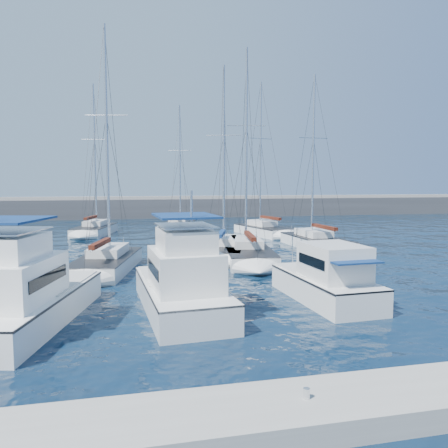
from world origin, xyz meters
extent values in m
plane|color=black|center=(0.00, 0.00, 0.00)|extent=(220.00, 220.00, 0.00)
cube|color=#424244|center=(0.00, 52.00, 1.00)|extent=(160.00, 6.00, 4.00)
cube|color=gray|center=(0.00, 52.00, 3.20)|extent=(160.00, 1.20, 0.50)
cube|color=gray|center=(0.00, -11.00, 0.30)|extent=(40.00, 2.20, 0.60)
cylinder|color=silver|center=(0.00, -11.00, 0.72)|extent=(0.16, 0.16, 0.25)
cube|color=white|center=(-8.11, -1.72, 0.40)|extent=(5.58, 9.41, 1.60)
cube|color=#262628|center=(-8.11, -1.72, 1.15)|extent=(5.65, 9.42, 0.08)
cube|color=white|center=(-8.36, -2.76, 2.00)|extent=(3.95, 4.69, 1.60)
cube|color=black|center=(-8.36, -2.76, 2.08)|extent=(3.82, 3.91, 0.45)
cube|color=white|center=(-8.41, -2.96, 3.25)|extent=(3.07, 3.35, 0.90)
cube|color=navy|center=(-8.41, -2.96, 4.25)|extent=(3.46, 3.82, 0.08)
cube|color=silver|center=(-1.74, -1.19, 0.40)|extent=(3.67, 8.45, 1.60)
cube|color=#262628|center=(-1.74, -1.19, 1.15)|extent=(3.73, 8.45, 0.08)
cube|color=silver|center=(-1.67, -2.19, 2.00)|extent=(2.88, 4.00, 1.60)
cube|color=black|center=(-1.67, -2.19, 2.08)|extent=(2.88, 3.24, 0.45)
cube|color=silver|center=(-1.66, -2.39, 3.25)|extent=(2.28, 2.82, 0.90)
cube|color=navy|center=(-1.66, -2.39, 4.25)|extent=(2.57, 3.22, 0.08)
cube|color=silver|center=(5.17, -1.13, 0.40)|extent=(3.03, 6.80, 1.60)
cube|color=#262628|center=(5.17, -1.13, 1.15)|extent=(3.08, 6.80, 0.08)
cube|color=silver|center=(5.21, -1.95, 2.00)|extent=(2.44, 3.21, 1.60)
cube|color=black|center=(5.21, -1.95, 2.08)|extent=(2.45, 2.59, 0.45)
cube|color=navy|center=(5.28, -3.16, 2.30)|extent=(2.24, 2.14, 0.07)
cube|color=silver|center=(-5.31, 8.31, 0.30)|extent=(4.65, 8.61, 1.30)
cube|color=#262628|center=(-5.31, 8.31, 0.93)|extent=(4.71, 8.63, 0.06)
cube|color=silver|center=(-5.20, 8.81, 1.25)|extent=(2.66, 3.90, 0.55)
cylinder|color=silver|center=(-5.13, 9.11, 8.47)|extent=(0.18, 0.18, 14.03)
cylinder|color=silver|center=(-5.56, 7.11, 1.80)|extent=(0.97, 4.02, 0.12)
cube|color=#43170D|center=(-5.58, 7.01, 1.95)|extent=(1.11, 3.67, 0.28)
cube|color=white|center=(3.01, 11.64, 0.30)|extent=(5.08, 8.26, 1.30)
cube|color=#262628|center=(3.01, 11.64, 0.93)|extent=(5.14, 8.28, 0.06)
cube|color=white|center=(3.15, 12.10, 1.25)|extent=(2.81, 3.80, 0.55)
cylinder|color=silver|center=(3.24, 12.38, 7.87)|extent=(0.18, 0.18, 12.84)
cylinder|color=silver|center=(2.66, 10.53, 1.80)|extent=(1.27, 3.73, 0.12)
cube|color=navy|center=(2.63, 10.43, 1.95)|extent=(1.38, 3.43, 0.28)
cube|color=silver|center=(4.53, 10.26, 0.30)|extent=(4.54, 9.94, 1.30)
cube|color=#262628|center=(4.53, 10.26, 0.93)|extent=(4.60, 9.94, 0.06)
cube|color=silver|center=(4.62, 10.86, 1.25)|extent=(2.64, 4.45, 0.55)
cylinder|color=silver|center=(4.68, 11.21, 8.38)|extent=(0.18, 0.18, 13.87)
cylinder|color=silver|center=(4.31, 8.85, 1.80)|extent=(0.86, 4.75, 0.12)
cube|color=#43170D|center=(4.29, 8.75, 1.95)|extent=(1.01, 4.31, 0.28)
cube|color=white|center=(11.91, 14.62, 0.30)|extent=(3.38, 8.76, 1.30)
cube|color=#262628|center=(11.91, 14.62, 0.93)|extent=(3.44, 8.76, 0.06)
cube|color=white|center=(11.89, 15.16, 1.25)|extent=(2.11, 3.86, 0.55)
cylinder|color=silver|center=(11.87, 15.48, 8.13)|extent=(0.18, 0.18, 13.36)
cylinder|color=silver|center=(11.97, 13.32, 1.80)|extent=(0.31, 4.32, 0.12)
cube|color=#43170D|center=(11.97, 13.22, 1.95)|extent=(0.52, 3.90, 0.28)
cube|color=silver|center=(-7.43, 28.90, 0.30)|extent=(4.68, 8.35, 1.30)
cube|color=#262628|center=(-7.43, 28.90, 0.93)|extent=(4.74, 8.37, 0.06)
cube|color=silver|center=(-7.32, 29.38, 1.25)|extent=(2.67, 3.80, 0.55)
cylinder|color=silver|center=(-7.26, 29.67, 8.81)|extent=(0.18, 0.18, 14.72)
cylinder|color=silver|center=(-7.70, 27.75, 1.80)|extent=(1.00, 3.87, 0.12)
cube|color=#43170D|center=(-7.72, 27.65, 1.95)|extent=(1.13, 3.54, 0.28)
cube|color=silver|center=(2.07, 31.65, 0.30)|extent=(5.65, 9.26, 1.30)
cube|color=#262628|center=(2.07, 31.65, 0.93)|extent=(5.71, 9.27, 0.06)
cube|color=silver|center=(2.23, 32.17, 1.25)|extent=(3.10, 4.25, 0.55)
cylinder|color=silver|center=(2.34, 32.48, 8.11)|extent=(0.18, 0.18, 13.33)
cylinder|color=silver|center=(1.66, 30.41, 1.80)|extent=(1.47, 4.18, 0.12)
cube|color=#43170D|center=(1.63, 30.32, 1.95)|extent=(1.55, 3.84, 0.28)
cube|color=white|center=(10.40, 24.65, 0.30)|extent=(4.85, 8.58, 1.30)
cube|color=#262628|center=(10.40, 24.65, 0.93)|extent=(4.91, 8.60, 0.06)
cube|color=white|center=(10.28, 25.14, 1.25)|extent=(2.74, 3.91, 0.55)
cylinder|color=silver|center=(10.21, 25.43, 8.87)|extent=(0.18, 0.18, 14.84)
cylinder|color=silver|center=(10.69, 23.47, 1.80)|extent=(1.08, 3.96, 0.12)
cube|color=#43170D|center=(10.72, 23.37, 1.95)|extent=(1.21, 3.62, 0.28)
camera|label=1|loc=(-3.98, -20.04, 5.58)|focal=35.00mm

